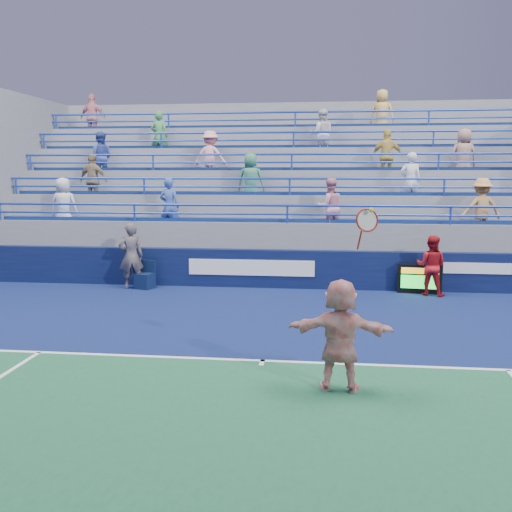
# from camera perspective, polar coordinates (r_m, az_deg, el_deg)

# --- Properties ---
(ground) EXTENTS (120.00, 120.00, 0.00)m
(ground) POSITION_cam_1_polar(r_m,az_deg,el_deg) (10.10, 0.65, -10.55)
(ground) COLOR #333538
(sponsor_wall) EXTENTS (18.00, 0.32, 1.10)m
(sponsor_wall) POSITION_cam_1_polar(r_m,az_deg,el_deg) (16.27, 3.08, -1.32)
(sponsor_wall) COLOR #091135
(sponsor_wall) RESTS_ON ground
(bleacher_stand) EXTENTS (18.00, 5.60, 6.13)m
(bleacher_stand) POSITION_cam_1_polar(r_m,az_deg,el_deg) (19.88, 3.76, 3.32)
(bleacher_stand) COLOR slate
(bleacher_stand) RESTS_ON ground
(serve_speed_board) EXTENTS (1.17, 0.25, 0.81)m
(serve_speed_board) POSITION_cam_1_polar(r_m,az_deg,el_deg) (16.10, 16.04, -2.25)
(serve_speed_board) COLOR black
(serve_speed_board) RESTS_ON ground
(judge_chair) EXTENTS (0.56, 0.57, 0.80)m
(judge_chair) POSITION_cam_1_polar(r_m,az_deg,el_deg) (16.50, -11.05, -2.36)
(judge_chair) COLOR #0B1939
(judge_chair) RESTS_ON ground
(tennis_player) EXTENTS (1.62, 0.59, 2.77)m
(tennis_player) POSITION_cam_1_polar(r_m,az_deg,el_deg) (8.70, 8.42, -7.78)
(tennis_player) COLOR white
(tennis_player) RESTS_ON ground
(line_judge) EXTENTS (0.81, 0.69, 1.88)m
(line_judge) POSITION_cam_1_polar(r_m,az_deg,el_deg) (16.48, -12.39, 0.00)
(line_judge) COLOR #151B3A
(line_judge) RESTS_ON ground
(ball_girl) EXTENTS (0.95, 0.85, 1.62)m
(ball_girl) POSITION_cam_1_polar(r_m,az_deg,el_deg) (15.92, 17.10, -0.93)
(ball_girl) COLOR #A7131B
(ball_girl) RESTS_ON ground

